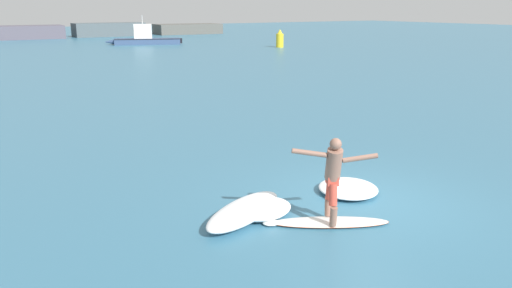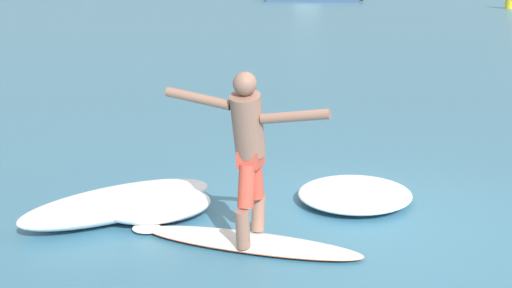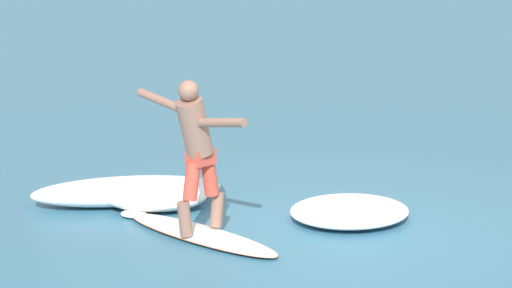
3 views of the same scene
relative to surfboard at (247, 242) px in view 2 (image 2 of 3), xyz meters
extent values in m
plane|color=teal|center=(1.39, 0.40, -0.04)|extent=(200.00, 200.00, 0.00)
ellipsoid|color=white|center=(0.03, -0.02, 0.00)|extent=(2.12, 1.55, 0.08)
ellipsoid|color=white|center=(-0.92, 0.55, 0.00)|extent=(0.40, 0.39, 0.07)
ellipsoid|color=#DB5B2D|center=(0.03, -0.02, 0.00)|extent=(2.14, 1.57, 0.03)
cone|color=black|center=(0.80, -0.48, -0.10)|extent=(0.07, 0.07, 0.14)
cone|color=black|center=(0.74, -0.28, -0.10)|extent=(0.07, 0.07, 0.14)
cone|color=black|center=(0.60, -0.52, -0.10)|extent=(0.07, 0.07, 0.14)
cylinder|color=#8C6250|center=(-0.08, -0.23, 0.22)|extent=(0.20, 0.21, 0.38)
cylinder|color=#C84535|center=(-0.03, -0.13, 0.60)|extent=(0.24, 0.26, 0.41)
cylinder|color=#8C6250|center=(0.15, 0.19, 0.22)|extent=(0.20, 0.21, 0.38)
cylinder|color=#C84535|center=(0.10, 0.09, 0.60)|extent=(0.24, 0.26, 0.41)
cube|color=#C84535|center=(0.03, -0.02, 0.83)|extent=(0.30, 0.32, 0.16)
cylinder|color=#8C6250|center=(0.00, -0.09, 1.16)|extent=(0.45, 0.51, 0.65)
sphere|color=#8C6250|center=(-0.04, -0.16, 1.55)|extent=(0.21, 0.21, 0.21)
cylinder|color=#8C6250|center=(0.36, -0.36, 1.28)|extent=(0.59, 0.41, 0.20)
cylinder|color=#8C6250|center=(-0.43, 0.08, 1.39)|extent=(0.59, 0.39, 0.19)
ellipsoid|color=white|center=(-1.18, 1.06, 0.11)|extent=(2.32, 1.69, 0.30)
ellipsoid|color=white|center=(1.43, 1.02, 0.06)|extent=(1.78, 1.81, 0.20)
ellipsoid|color=white|center=(-0.81, 0.96, 0.10)|extent=(1.36, 1.15, 0.28)
camera|label=1|loc=(-5.69, -6.49, 3.86)|focal=35.00mm
camera|label=2|loc=(-1.15, -6.24, 2.55)|focal=50.00mm
camera|label=3|loc=(3.49, -11.66, 3.71)|focal=85.00mm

